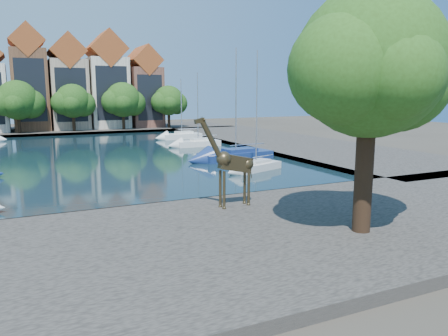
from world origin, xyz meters
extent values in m
plane|color=#38332B|center=(0.00, 0.00, 0.00)|extent=(160.00, 160.00, 0.00)
cube|color=black|center=(0.00, 24.00, 0.04)|extent=(38.00, 50.00, 0.08)
cube|color=#49453F|center=(0.00, -7.00, 0.25)|extent=(50.00, 14.00, 0.50)
cube|color=#49453F|center=(0.00, 56.00, 0.25)|extent=(60.00, 16.00, 0.50)
cube|color=#49453F|center=(25.00, 24.00, 0.25)|extent=(14.00, 52.00, 0.50)
cylinder|color=#332114|center=(7.50, -9.00, 3.25)|extent=(0.80, 0.80, 5.50)
sphere|color=#274D16|center=(7.50, -9.00, 7.92)|extent=(6.40, 6.40, 6.40)
sphere|color=#274D16|center=(9.42, -8.70, 7.28)|extent=(4.80, 4.80, 4.80)
sphere|color=#274D16|center=(5.74, -9.40, 7.60)|extent=(4.48, 4.48, 4.48)
cube|color=brown|center=(-4.00, 56.00, 7.00)|extent=(5.39, 9.00, 13.00)
cube|color=#A24820|center=(-4.00, 56.00, 14.71)|extent=(5.44, 9.18, 5.44)
cube|color=black|center=(-4.00, 51.52, 7.00)|extent=(4.40, 0.05, 9.75)
cube|color=tan|center=(2.00, 56.00, 6.25)|extent=(5.88, 9.00, 11.50)
cube|color=#A24820|center=(2.00, 56.00, 13.32)|extent=(5.94, 9.18, 5.94)
cube|color=black|center=(2.00, 51.52, 6.25)|extent=(4.80, 0.05, 8.62)
cube|color=beige|center=(8.50, 56.00, 6.50)|extent=(6.37, 9.00, 12.00)
cube|color=#A24820|center=(8.50, 56.00, 13.93)|extent=(6.43, 9.18, 6.43)
cube|color=black|center=(8.50, 51.52, 6.50)|extent=(5.20, 0.05, 9.00)
cube|color=brown|center=(15.00, 56.00, 5.75)|extent=(5.39, 9.00, 10.50)
cube|color=#A24820|center=(15.00, 56.00, 12.21)|extent=(5.44, 9.18, 5.44)
cube|color=black|center=(15.00, 51.52, 5.75)|extent=(4.40, 0.05, 7.88)
cylinder|color=#332114|center=(-6.00, 50.50, 2.10)|extent=(0.50, 0.50, 3.20)
sphere|color=#1E3F12|center=(-6.00, 50.50, 5.50)|extent=(6.00, 6.00, 6.00)
sphere|color=#1E3F12|center=(-4.20, 50.80, 4.90)|extent=(4.50, 4.50, 4.50)
sphere|color=#1E3F12|center=(-7.65, 50.10, 5.20)|extent=(4.20, 4.20, 4.20)
cylinder|color=#332114|center=(2.00, 50.50, 2.10)|extent=(0.50, 0.50, 3.20)
sphere|color=#1E3F12|center=(2.00, 50.50, 5.32)|extent=(5.40, 5.40, 5.40)
sphere|color=#1E3F12|center=(3.62, 50.80, 4.78)|extent=(4.05, 4.05, 4.05)
sphere|color=#1E3F12|center=(0.51, 50.10, 5.05)|extent=(3.78, 3.78, 3.78)
cylinder|color=#332114|center=(10.00, 50.50, 2.10)|extent=(0.50, 0.50, 3.20)
sphere|color=#1E3F12|center=(10.00, 50.50, 5.44)|extent=(5.80, 5.80, 5.80)
sphere|color=#1E3F12|center=(11.74, 50.80, 4.86)|extent=(4.35, 4.35, 4.35)
sphere|color=#1E3F12|center=(8.40, 50.10, 5.15)|extent=(4.06, 4.06, 4.06)
cylinder|color=#332114|center=(18.00, 50.50, 2.10)|extent=(0.50, 0.50, 3.20)
sphere|color=#1E3F12|center=(18.00, 50.50, 5.26)|extent=(5.20, 5.20, 5.20)
sphere|color=#1E3F12|center=(19.56, 50.80, 4.74)|extent=(3.90, 3.90, 3.90)
sphere|color=#1E3F12|center=(16.57, 50.10, 5.00)|extent=(3.64, 3.64, 3.64)
cylinder|color=#3D331E|center=(3.53, -2.92, 1.52)|extent=(0.16, 0.16, 2.05)
cylinder|color=#3D331E|center=(3.50, -2.50, 1.52)|extent=(0.16, 0.16, 2.05)
cylinder|color=#3D331E|center=(5.08, -2.81, 1.52)|extent=(0.16, 0.16, 2.05)
cylinder|color=#3D331E|center=(5.05, -2.38, 1.52)|extent=(0.16, 0.16, 2.05)
cube|color=#3D331E|center=(4.34, -2.65, 2.89)|extent=(2.02, 0.68, 1.20)
cylinder|color=#3D331E|center=(2.89, -2.75, 4.22)|extent=(1.33, 0.39, 2.12)
cube|color=#3D331E|center=(2.19, -2.81, 5.26)|extent=(0.58, 0.22, 0.32)
cube|color=silver|center=(12.00, 8.61, 0.48)|extent=(5.21, 3.36, 0.79)
cube|color=silver|center=(12.00, 8.61, 0.74)|extent=(2.44, 1.89, 0.44)
cylinder|color=#B2B2B7|center=(12.00, 8.61, 5.39)|extent=(0.11, 0.11, 9.40)
cube|color=navy|center=(13.21, 14.85, 0.57)|extent=(7.76, 3.53, 0.98)
cube|color=navy|center=(13.21, 14.85, 0.90)|extent=(3.48, 2.23, 0.55)
cylinder|color=#B2B2B7|center=(13.21, 14.85, 5.87)|extent=(0.13, 0.13, 10.05)
cube|color=silver|center=(13.84, 26.43, 0.53)|extent=(5.43, 1.92, 0.90)
cube|color=silver|center=(13.84, 26.43, 0.83)|extent=(2.38, 1.34, 0.50)
cylinder|color=#B2B2B7|center=(13.84, 26.43, 4.90)|extent=(0.12, 0.12, 8.24)
cube|color=white|center=(15.00, 35.58, 0.57)|extent=(5.70, 2.27, 0.97)
cube|color=white|center=(15.00, 35.58, 0.89)|extent=(2.52, 1.51, 0.54)
cylinder|color=#B2B2B7|center=(15.00, 35.58, 4.69)|extent=(0.13, 0.13, 7.70)
camera|label=1|loc=(-6.21, -23.50, 6.69)|focal=35.00mm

